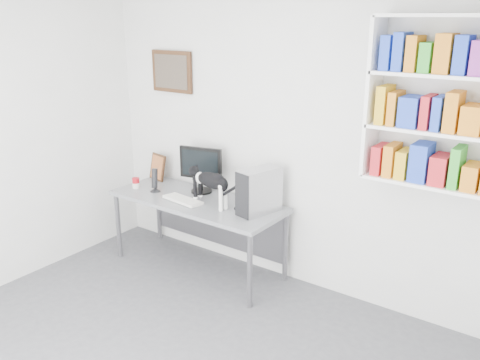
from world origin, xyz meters
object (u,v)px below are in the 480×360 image
at_px(bookshelf, 440,104).
at_px(soup_can, 136,183).
at_px(speaker, 155,180).
at_px(leaning_print, 158,167).
at_px(keyboard, 183,200).
at_px(pc_tower, 259,191).
at_px(desk, 198,234).
at_px(monitor, 201,169).
at_px(cat, 211,189).

xyz_separation_m(bookshelf, soup_can, (-2.84, -0.34, -1.05)).
height_order(speaker, leaning_print, leaning_print).
bearing_deg(keyboard, soup_can, -174.25).
xyz_separation_m(pc_tower, speaker, (-1.18, -0.14, -0.08)).
relative_size(bookshelf, desk, 0.70).
xyz_separation_m(speaker, leaning_print, (-0.25, 0.31, 0.02)).
bearing_deg(monitor, soup_can, -168.24).
relative_size(speaker, soup_can, 2.28).
distance_m(pc_tower, cat, 0.47).
bearing_deg(bookshelf, keyboard, -170.79).
bearing_deg(leaning_print, pc_tower, 4.84).
relative_size(keyboard, pc_tower, 1.02).
distance_m(keyboard, cat, 0.34).
bearing_deg(speaker, pc_tower, -14.06).
bearing_deg(speaker, bookshelf, -14.15).
bearing_deg(bookshelf, desk, -173.71).
distance_m(bookshelf, keyboard, 2.47).
xyz_separation_m(speaker, cat, (0.72, 0.01, 0.05)).
bearing_deg(cat, soup_can, -170.09).
bearing_deg(cat, bookshelf, 15.68).
bearing_deg(keyboard, desk, 66.20).
xyz_separation_m(monitor, speaker, (-0.39, -0.26, -0.11)).
distance_m(monitor, leaning_print, 0.66).
bearing_deg(bookshelf, cat, -171.29).
bearing_deg(desk, bookshelf, 6.74).
bearing_deg(cat, speaker, -172.05).
height_order(monitor, speaker, monitor).
xyz_separation_m(leaning_print, cat, (0.98, -0.29, 0.02)).
bearing_deg(bookshelf, monitor, -178.98).
distance_m(leaning_print, cat, 1.02).
bearing_deg(monitor, pc_tower, -22.50).
xyz_separation_m(keyboard, pc_tower, (0.75, 0.19, 0.19)).
xyz_separation_m(keyboard, leaning_print, (-0.68, 0.36, 0.13)).
xyz_separation_m(desk, pc_tower, (0.68, 0.07, 0.58)).
bearing_deg(monitor, keyboard, -98.47).
distance_m(bookshelf, speaker, 2.80).
xyz_separation_m(desk, soup_can, (-0.73, -0.11, 0.43)).
xyz_separation_m(monitor, soup_can, (-0.63, -0.30, -0.18)).
bearing_deg(keyboard, cat, 19.42).
height_order(bookshelf, pc_tower, bookshelf).
distance_m(desk, monitor, 0.65).
distance_m(bookshelf, desk, 2.59).
relative_size(desk, cat, 3.21).
bearing_deg(leaning_print, desk, -6.04).
relative_size(pc_tower, cat, 0.75).
relative_size(monitor, keyboard, 1.14).
height_order(keyboard, cat, cat).
distance_m(bookshelf, leaning_print, 3.02).
bearing_deg(leaning_print, cat, -5.19).
relative_size(keyboard, leaning_print, 1.44).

